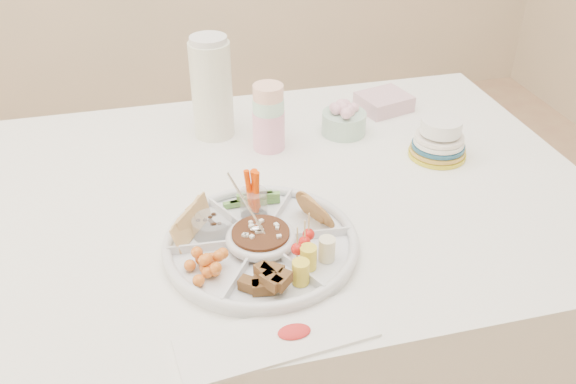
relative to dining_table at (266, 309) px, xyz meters
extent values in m
cube|color=white|center=(0.00, 0.00, 0.00)|extent=(1.52, 1.02, 0.76)
cylinder|color=white|center=(-0.05, -0.21, 0.40)|extent=(0.40, 0.40, 0.04)
cylinder|color=black|center=(-0.05, -0.21, 0.41)|extent=(0.12, 0.12, 0.04)
cylinder|color=#A0BA97|center=(0.06, 0.19, 0.49)|extent=(0.09, 0.09, 0.22)
cylinder|color=silver|center=(-0.07, 0.29, 0.51)|extent=(0.13, 0.13, 0.27)
cylinder|color=#B1D9C4|center=(0.27, 0.21, 0.42)|extent=(0.13, 0.13, 0.09)
cube|color=beige|center=(0.42, 0.32, 0.40)|extent=(0.16, 0.15, 0.04)
cylinder|color=gold|center=(0.45, 0.04, 0.42)|extent=(0.17, 0.17, 0.09)
cube|color=white|center=(-0.07, -0.45, 0.38)|extent=(0.34, 0.15, 0.01)
camera|label=1|loc=(-0.22, -1.14, 1.15)|focal=38.00mm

